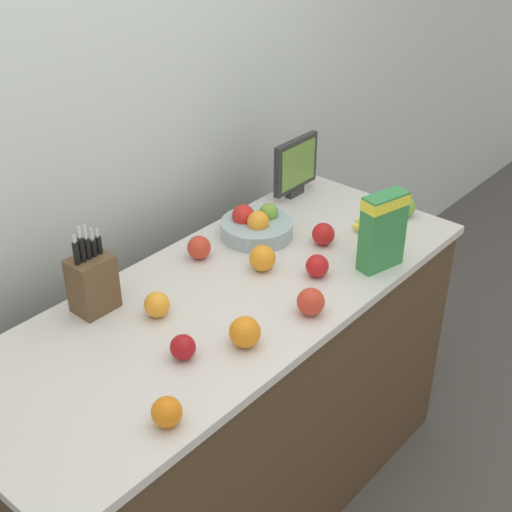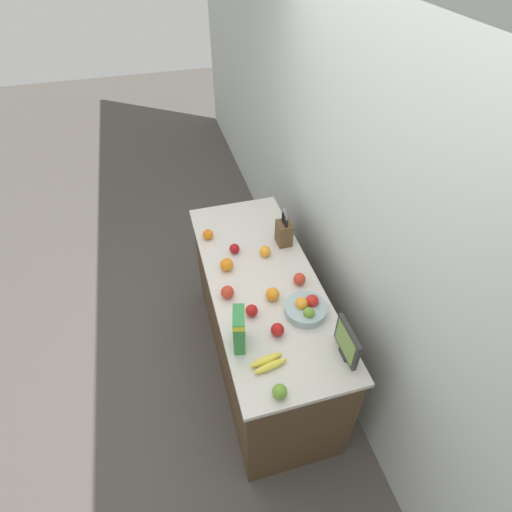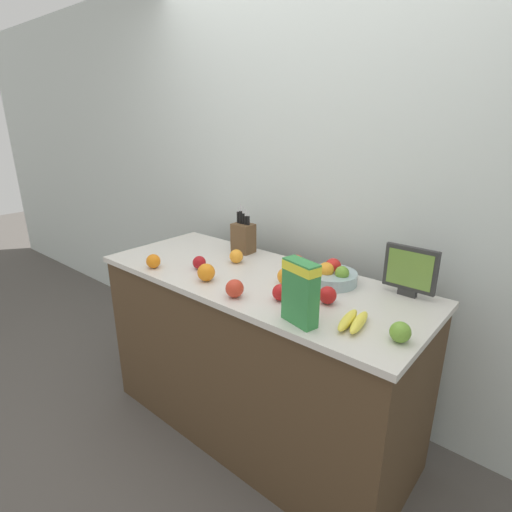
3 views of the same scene
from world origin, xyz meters
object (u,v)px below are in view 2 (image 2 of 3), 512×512
banana_bunch (268,363)px  orange_front_center (272,294)px  orange_mid_left (265,251)px  orange_near_bowl (227,265)px  apple_middle (277,330)px  apple_front (280,392)px  apple_leftmost (252,310)px  fruit_bowl (306,308)px  apple_rear (234,249)px  small_monitor (347,342)px  orange_front_right (208,234)px  apple_by_knife_block (227,292)px  apple_near_bananas (299,279)px  cereal_box (239,328)px  knife_block (284,233)px

banana_bunch → orange_front_center: 0.47m
banana_bunch → orange_mid_left: (-0.83, 0.23, 0.02)m
banana_bunch → orange_near_bowl: size_ratio=2.35×
apple_middle → apple_front: 0.37m
apple_leftmost → orange_near_bowl: 0.41m
orange_mid_left → apple_front: bearing=-12.5°
fruit_bowl → apple_rear: fruit_bowl is taller
banana_bunch → apple_middle: 0.21m
small_monitor → orange_mid_left: (-0.88, -0.18, -0.09)m
apple_rear → orange_front_right: 0.25m
apple_by_knife_block → apple_near_bananas: size_ratio=1.05×
cereal_box → orange_front_center: 0.39m
apple_by_knife_block → orange_front_center: size_ratio=0.97×
knife_block → orange_front_right: 0.54m
apple_rear → orange_front_center: 0.49m
orange_front_center → small_monitor: bearing=27.2°
apple_leftmost → cereal_box: bearing=-33.0°
banana_bunch → orange_near_bowl: orange_near_bowl is taller
cereal_box → apple_front: (0.35, 0.12, -0.10)m
knife_block → apple_middle: knife_block is taller
cereal_box → apple_rear: size_ratio=3.65×
apple_by_knife_block → apple_front: bearing=8.6°
orange_front_right → orange_front_center: bearing=22.3°
fruit_bowl → apple_near_bananas: bearing=169.2°
apple_front → apple_by_knife_block: size_ratio=0.92×
banana_bunch → orange_near_bowl: 0.77m
orange_near_bowl → banana_bunch: bearing=4.2°
banana_bunch → orange_front_center: size_ratio=2.43×
cereal_box → apple_leftmost: cereal_box is taller
apple_near_bananas → small_monitor: bearing=4.8°
apple_leftmost → apple_by_knife_block: apple_by_knife_block is taller
cereal_box → knife_block: bearing=159.9°
orange_mid_left → fruit_bowl: bearing=9.5°
fruit_bowl → banana_bunch: bearing=-48.5°
apple_leftmost → orange_mid_left: bearing=154.7°
small_monitor → apple_by_knife_block: 0.78m
apple_near_bananas → orange_front_right: size_ratio=1.03×
fruit_bowl → orange_front_center: (-0.16, -0.16, 0.00)m
apple_leftmost → apple_rear: apple_leftmost is taller
apple_middle → orange_near_bowl: bearing=-164.4°
apple_rear → orange_front_right: orange_front_right is taller
apple_near_bananas → banana_bunch: bearing=-35.1°
small_monitor → orange_near_bowl: (-0.82, -0.47, -0.08)m
apple_middle → orange_front_right: (-0.93, -0.22, -0.00)m
apple_by_knife_block → orange_front_right: size_ratio=1.09×
knife_block → cereal_box: bearing=-34.0°
orange_mid_left → orange_front_right: 0.45m
apple_middle → apple_rear: bearing=-174.1°
small_monitor → orange_mid_left: small_monitor is taller
orange_front_right → orange_mid_left: bearing=50.6°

